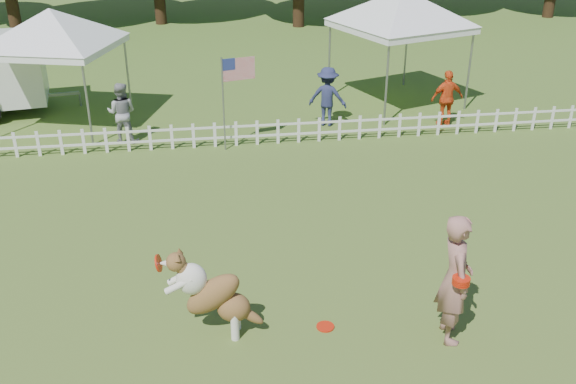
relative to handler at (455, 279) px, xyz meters
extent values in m
plane|color=#396820|center=(-1.61, 0.58, -0.93)|extent=(120.00, 120.00, 0.00)
imported|color=#A26C61|center=(0.00, 0.00, 0.00)|extent=(0.53, 0.73, 1.85)
cylinder|color=red|center=(-1.63, 0.42, -0.92)|extent=(0.33, 0.33, 0.02)
imported|color=gray|center=(-5.01, 8.24, -0.20)|extent=(0.81, 0.69, 1.46)
imported|color=#24294E|center=(0.07, 8.71, -0.17)|extent=(1.12, 0.90, 1.51)
imported|color=#E74D1B|center=(3.07, 8.25, -0.21)|extent=(0.87, 0.41, 1.44)
camera|label=1|loc=(-3.20, -6.71, 4.66)|focal=40.00mm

